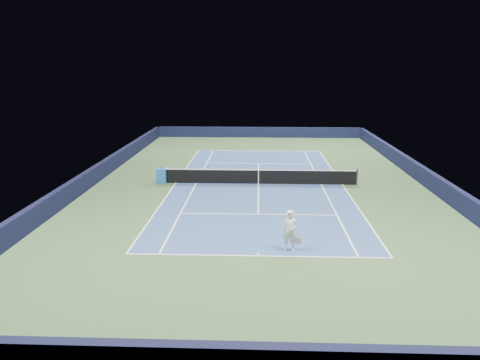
{
  "coord_description": "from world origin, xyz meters",
  "views": [
    {
      "loc": [
        -0.03,
        -29.81,
        7.73
      ],
      "look_at": [
        -1.1,
        -3.0,
        1.0
      ],
      "focal_mm": 35.0,
      "sensor_mm": 36.0,
      "label": 1
    }
  ],
  "objects": [
    {
      "name": "sideline_singles_right",
      "position": [
        4.12,
        0.0,
        0.01
      ],
      "size": [
        0.08,
        23.77,
        0.0
      ],
      "primitive_type": "cube",
      "color": "white",
      "rests_on": "ground"
    },
    {
      "name": "tennis_player",
      "position": [
        1.34,
        -11.26,
        0.89
      ],
      "size": [
        0.82,
        1.28,
        2.09
      ],
      "color": "white",
      "rests_on": "ground"
    },
    {
      "name": "baseline_near",
      "position": [
        0.0,
        -11.88,
        0.01
      ],
      "size": [
        10.97,
        0.08,
        0.0
      ],
      "primitive_type": "cube",
      "color": "white",
      "rests_on": "ground"
    },
    {
      "name": "center_mark_near",
      "position": [
        0.0,
        -11.73,
        0.01
      ],
      "size": [
        0.08,
        0.3,
        0.0
      ],
      "primitive_type": "cube",
      "color": "white",
      "rests_on": "ground"
    },
    {
      "name": "ground",
      "position": [
        0.0,
        0.0,
        0.0
      ],
      "size": [
        40.0,
        40.0,
        0.0
      ],
      "primitive_type": "plane",
      "color": "#2F4A28",
      "rests_on": "ground"
    },
    {
      "name": "service_line_far",
      "position": [
        0.0,
        6.4,
        0.01
      ],
      "size": [
        8.23,
        0.08,
        0.0
      ],
      "primitive_type": "cube",
      "color": "white",
      "rests_on": "ground"
    },
    {
      "name": "wall_left",
      "position": [
        -10.82,
        0.0,
        0.55
      ],
      "size": [
        0.35,
        40.0,
        1.1
      ],
      "primitive_type": "cube",
      "color": "black",
      "rests_on": "ground"
    },
    {
      "name": "baseline_far",
      "position": [
        0.0,
        11.88,
        0.01
      ],
      "size": [
        10.97,
        0.08,
        0.0
      ],
      "primitive_type": "cube",
      "color": "white",
      "rests_on": "ground"
    },
    {
      "name": "center_service_line",
      "position": [
        0.0,
        0.0,
        0.01
      ],
      "size": [
        0.08,
        12.8,
        0.0
      ],
      "primitive_type": "cube",
      "color": "white",
      "rests_on": "ground"
    },
    {
      "name": "sponsor_cube",
      "position": [
        -6.4,
        -0.04,
        0.5
      ],
      "size": [
        0.62,
        0.56,
        1.0
      ],
      "color": "#1C5AAD",
      "rests_on": "ground"
    },
    {
      "name": "service_line_near",
      "position": [
        0.0,
        -6.4,
        0.01
      ],
      "size": [
        8.23,
        0.08,
        0.0
      ],
      "primitive_type": "cube",
      "color": "white",
      "rests_on": "ground"
    },
    {
      "name": "court_surface",
      "position": [
        0.0,
        0.0,
        0.0
      ],
      "size": [
        10.97,
        23.77,
        0.01
      ],
      "primitive_type": "cube",
      "color": "navy",
      "rests_on": "ground"
    },
    {
      "name": "tennis_net",
      "position": [
        0.0,
        0.0,
        0.5
      ],
      "size": [
        12.9,
        0.1,
        1.07
      ],
      "color": "black",
      "rests_on": "ground"
    },
    {
      "name": "wall_right",
      "position": [
        10.82,
        0.0,
        0.55
      ],
      "size": [
        0.35,
        40.0,
        1.1
      ],
      "primitive_type": "cube",
      "color": "black",
      "rests_on": "ground"
    },
    {
      "name": "center_mark_far",
      "position": [
        0.0,
        11.73,
        0.01
      ],
      "size": [
        0.08,
        0.3,
        0.0
      ],
      "primitive_type": "cube",
      "color": "white",
      "rests_on": "ground"
    },
    {
      "name": "sideline_doubles_right",
      "position": [
        5.49,
        0.0,
        0.01
      ],
      "size": [
        0.08,
        23.77,
        0.0
      ],
      "primitive_type": "cube",
      "color": "white",
      "rests_on": "ground"
    },
    {
      "name": "wall_far",
      "position": [
        0.0,
        19.82,
        0.55
      ],
      "size": [
        22.0,
        0.35,
        1.1
      ],
      "primitive_type": "cube",
      "color": "black",
      "rests_on": "ground"
    },
    {
      "name": "sideline_singles_left",
      "position": [
        -4.12,
        0.0,
        0.01
      ],
      "size": [
        0.08,
        23.77,
        0.0
      ],
      "primitive_type": "cube",
      "color": "white",
      "rests_on": "ground"
    },
    {
      "name": "sideline_doubles_left",
      "position": [
        -5.49,
        0.0,
        0.01
      ],
      "size": [
        0.08,
        23.77,
        0.0
      ],
      "primitive_type": "cube",
      "color": "white",
      "rests_on": "ground"
    }
  ]
}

